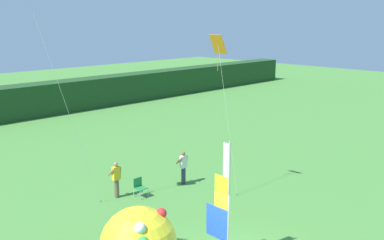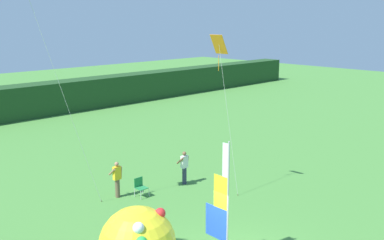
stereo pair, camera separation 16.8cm
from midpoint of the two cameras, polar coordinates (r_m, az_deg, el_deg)
The scene contains 5 objects.
banner_flag at distance 15.14m, azimuth 3.55°, elevation -10.81°, with size 0.06×1.03×4.34m.
person_near_banner at distance 21.04m, azimuth -9.94°, elevation -7.44°, with size 0.55×0.48×1.72m.
person_mid_field at distance 22.38m, azimuth -1.34°, elevation -6.02°, with size 0.55×0.48×1.70m.
folding_chair at distance 21.13m, azimuth -7.00°, elevation -8.43°, with size 0.51×0.51×0.89m.
kite_orange_diamond_2 at distance 20.04m, azimuth 3.23°, elevation 8.84°, with size 0.72×1.29×7.49m.
Camera 1 is at (-10.70, -8.68, 8.16)m, focal length 41.45 mm.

